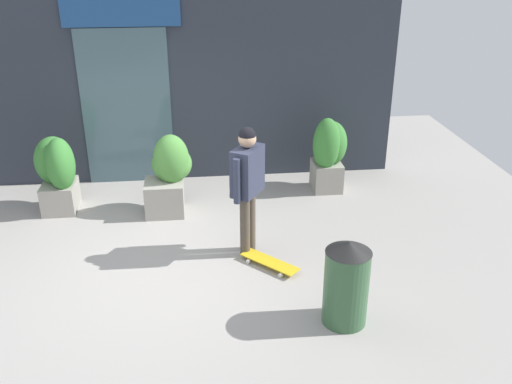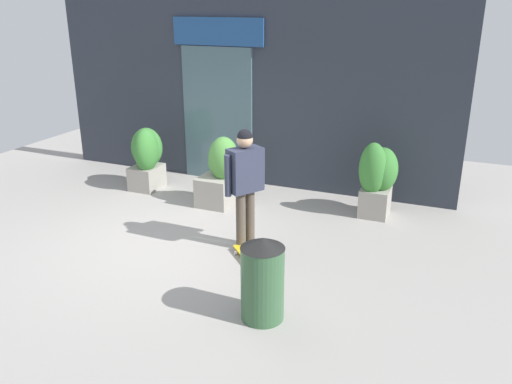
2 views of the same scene
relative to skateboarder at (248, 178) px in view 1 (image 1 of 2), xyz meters
name	(u,v)px [view 1 (image 1 of 2)]	position (x,y,z in m)	size (l,w,h in m)	color
ground_plane	(158,266)	(-1.17, -0.23, -1.06)	(12.00, 12.00, 0.00)	#9E9993
building_facade	(157,69)	(-1.19, 2.75, 0.80)	(7.81, 0.31, 3.76)	#2D333D
skateboarder	(248,178)	(0.00, 0.00, 0.00)	(0.47, 0.56, 1.72)	#4C4238
skateboard	(270,262)	(0.24, -0.39, -1.00)	(0.71, 0.72, 0.08)	gold
planter_box_left	(329,150)	(1.50, 1.91, -0.38)	(0.59, 0.68, 1.25)	gray
planter_box_right	(57,169)	(-2.70, 1.61, -0.42)	(0.64, 0.77, 1.18)	gray
planter_box_mid	(169,172)	(-1.03, 1.37, -0.44)	(0.71, 0.67, 1.20)	gray
trash_bin	(346,282)	(0.89, -1.57, -0.57)	(0.49, 0.49, 0.98)	#335938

